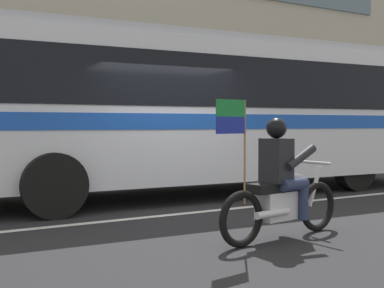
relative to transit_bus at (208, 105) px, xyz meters
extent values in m
plane|color=black|center=(-1.48, -1.19, -1.88)|extent=(60.00, 60.00, 0.00)
cube|color=#B7B2A8|center=(-1.48, 3.91, -1.81)|extent=(28.00, 3.80, 0.15)
cube|color=silver|center=(-1.48, -1.79, -1.88)|extent=(26.60, 0.14, 0.01)
cube|color=gray|center=(-1.48, 6.21, 2.98)|extent=(28.00, 0.80, 9.72)
cube|color=#4C606B|center=(-1.48, 5.77, 1.52)|extent=(25.76, 0.10, 1.40)
cube|color=silver|center=(0.00, 0.01, -0.15)|extent=(11.39, 3.00, 2.70)
cube|color=black|center=(0.00, 0.01, 0.40)|extent=(10.49, 3.00, 0.96)
cube|color=#194CB2|center=(0.00, 0.01, -0.35)|extent=(11.17, 3.02, 0.28)
cube|color=#ADB1BA|center=(0.00, 0.01, 1.26)|extent=(11.16, 2.86, 0.16)
cylinder|color=black|center=(-3.50, -1.17, -1.36)|extent=(1.04, 0.30, 1.04)
cylinder|color=black|center=(3.11, -1.17, -1.36)|extent=(1.04, 0.30, 1.04)
torus|color=black|center=(-0.51, -3.84, -1.54)|extent=(0.70, 0.20, 0.69)
torus|color=black|center=(-1.94, -4.06, -1.54)|extent=(0.70, 0.20, 0.69)
cube|color=silver|center=(-1.28, -3.96, -1.44)|extent=(0.68, 0.38, 0.36)
ellipsoid|color=#59565B|center=(-1.03, -3.92, -1.16)|extent=(0.52, 0.35, 0.24)
cube|color=black|center=(-1.47, -3.99, -1.20)|extent=(0.59, 0.34, 0.12)
cylinder|color=silver|center=(-0.57, -3.85, -1.24)|extent=(0.28, 0.10, 0.58)
cylinder|color=silver|center=(-0.65, -3.86, -0.92)|extent=(0.14, 0.64, 0.04)
cylinder|color=silver|center=(-1.55, -4.16, -1.49)|extent=(0.56, 0.18, 0.09)
cube|color=black|center=(-1.34, -3.97, -0.86)|extent=(0.33, 0.40, 0.56)
sphere|color=black|center=(-1.34, -3.97, -0.45)|extent=(0.26, 0.26, 0.26)
cylinder|color=#232D4C|center=(-1.23, -3.77, -1.16)|extent=(0.44, 0.21, 0.15)
cylinder|color=#232D4C|center=(-1.06, -3.74, -1.40)|extent=(0.13, 0.13, 0.46)
cylinder|color=#232D4C|center=(-1.18, -4.13, -1.16)|extent=(0.44, 0.21, 0.15)
cylinder|color=#232D4C|center=(-1.00, -4.10, -1.40)|extent=(0.13, 0.13, 0.46)
cylinder|color=black|center=(-1.14, -3.73, -0.82)|extent=(0.53, 0.19, 0.32)
cylinder|color=black|center=(-1.08, -4.13, -0.82)|extent=(0.53, 0.19, 0.32)
cylinder|color=olive|center=(-1.89, -4.06, -0.73)|extent=(0.02, 0.02, 1.25)
cube|color=#197233|center=(-2.12, -4.09, -0.21)|extent=(0.44, 0.09, 0.20)
cube|color=navy|center=(-2.12, -4.09, -0.41)|extent=(0.44, 0.09, 0.20)
cylinder|color=gold|center=(1.37, 3.18, -1.44)|extent=(0.22, 0.22, 0.58)
sphere|color=gold|center=(1.37, 3.18, -1.08)|extent=(0.20, 0.20, 0.20)
cylinder|color=gold|center=(1.37, 3.04, -1.41)|extent=(0.09, 0.10, 0.09)
camera|label=1|loc=(-5.25, -8.85, -0.39)|focal=45.41mm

